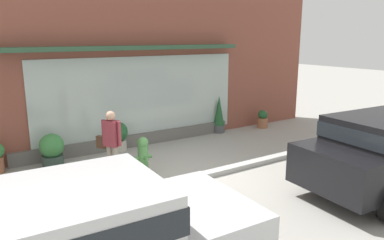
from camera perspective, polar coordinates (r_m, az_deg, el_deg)
name	(u,v)px	position (r m, az deg, el deg)	size (l,w,h in m)	color
ground_plane	(187,178)	(8.52, -0.79, -8.99)	(60.00, 60.00, 0.00)	#9E9B93
curb_strip	(192,178)	(8.34, -0.05, -9.03)	(14.00, 0.24, 0.12)	#B2B2AD
storefront	(127,55)	(10.76, -10.04, 9.88)	(14.00, 0.81, 5.42)	brown
fire_hydrant	(143,156)	(8.68, -7.59, -5.53)	(0.42, 0.39, 0.90)	#4C8C47
pedestrian_with_handbag	(111,140)	(8.40, -12.46, -3.04)	(0.42, 0.62, 1.58)	#9E9384
potted_plant_window_left	(263,119)	(13.23, 10.89, 0.12)	(0.37, 0.37, 0.63)	#9E6042
potted_plant_by_entrance	(219,115)	(12.33, 4.19, 0.79)	(0.40, 0.40, 1.24)	#4C4C51
potted_plant_corner_tall	(52,150)	(9.75, -20.89, -4.31)	(0.59, 0.59, 0.83)	#33473D
potted_plant_low_front	(118,135)	(10.61, -11.47, -2.36)	(0.58, 0.58, 0.82)	#B7B2A3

